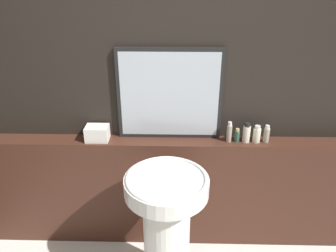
{
  "coord_description": "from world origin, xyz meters",
  "views": [
    {
      "loc": [
        0.07,
        -0.52,
        2.01
      ],
      "look_at": [
        0.02,
        1.46,
        1.06
      ],
      "focal_mm": 35.0,
      "sensor_mm": 36.0,
      "label": 1
    }
  ],
  "objects_px": {
    "pedestal_sink": "(167,224)",
    "hand_soap_bottle": "(266,134)",
    "conditioner_bottle": "(237,136)",
    "body_wash_bottle": "(257,134)",
    "mirror": "(170,95)",
    "lotion_bottle": "(246,133)",
    "shampoo_bottle": "(229,133)",
    "towel_stack": "(97,133)"
  },
  "relations": [
    {
      "from": "hand_soap_bottle",
      "to": "body_wash_bottle",
      "type": "bearing_deg",
      "value": 180.0
    },
    {
      "from": "hand_soap_bottle",
      "to": "lotion_bottle",
      "type": "bearing_deg",
      "value": 180.0
    },
    {
      "from": "lotion_bottle",
      "to": "body_wash_bottle",
      "type": "height_order",
      "value": "lotion_bottle"
    },
    {
      "from": "shampoo_bottle",
      "to": "lotion_bottle",
      "type": "distance_m",
      "value": 0.12
    },
    {
      "from": "mirror",
      "to": "lotion_bottle",
      "type": "relative_size",
      "value": 5.02
    },
    {
      "from": "conditioner_bottle",
      "to": "hand_soap_bottle",
      "type": "relative_size",
      "value": 0.78
    },
    {
      "from": "mirror",
      "to": "towel_stack",
      "type": "bearing_deg",
      "value": -173.13
    },
    {
      "from": "body_wash_bottle",
      "to": "lotion_bottle",
      "type": "bearing_deg",
      "value": 180.0
    },
    {
      "from": "body_wash_bottle",
      "to": "pedestal_sink",
      "type": "bearing_deg",
      "value": -144.19
    },
    {
      "from": "mirror",
      "to": "conditioner_bottle",
      "type": "distance_m",
      "value": 0.56
    },
    {
      "from": "conditioner_bottle",
      "to": "shampoo_bottle",
      "type": "bearing_deg",
      "value": 180.0
    },
    {
      "from": "mirror",
      "to": "hand_soap_bottle",
      "type": "height_order",
      "value": "mirror"
    },
    {
      "from": "conditioner_bottle",
      "to": "lotion_bottle",
      "type": "bearing_deg",
      "value": 0.0
    },
    {
      "from": "pedestal_sink",
      "to": "hand_soap_bottle",
      "type": "bearing_deg",
      "value": 33.05
    },
    {
      "from": "lotion_bottle",
      "to": "body_wash_bottle",
      "type": "xyz_separation_m",
      "value": [
        0.07,
        0.0,
        -0.01
      ]
    },
    {
      "from": "towel_stack",
      "to": "hand_soap_bottle",
      "type": "bearing_deg",
      "value": -0.0
    },
    {
      "from": "pedestal_sink",
      "to": "hand_soap_bottle",
      "type": "xyz_separation_m",
      "value": [
        0.69,
        0.45,
        0.43
      ]
    },
    {
      "from": "mirror",
      "to": "conditioner_bottle",
      "type": "height_order",
      "value": "mirror"
    },
    {
      "from": "mirror",
      "to": "lotion_bottle",
      "type": "bearing_deg",
      "value": -6.49
    },
    {
      "from": "mirror",
      "to": "shampoo_bottle",
      "type": "distance_m",
      "value": 0.5
    },
    {
      "from": "body_wash_bottle",
      "to": "mirror",
      "type": "bearing_deg",
      "value": 174.27
    },
    {
      "from": "towel_stack",
      "to": "hand_soap_bottle",
      "type": "relative_size",
      "value": 1.25
    },
    {
      "from": "towel_stack",
      "to": "shampoo_bottle",
      "type": "distance_m",
      "value": 0.94
    },
    {
      "from": "lotion_bottle",
      "to": "pedestal_sink",
      "type": "bearing_deg",
      "value": -140.73
    },
    {
      "from": "mirror",
      "to": "conditioner_bottle",
      "type": "bearing_deg",
      "value": -7.36
    },
    {
      "from": "shampoo_bottle",
      "to": "hand_soap_bottle",
      "type": "bearing_deg",
      "value": -0.0
    },
    {
      "from": "hand_soap_bottle",
      "to": "pedestal_sink",
      "type": "bearing_deg",
      "value": -146.95
    },
    {
      "from": "lotion_bottle",
      "to": "mirror",
      "type": "bearing_deg",
      "value": 173.51
    },
    {
      "from": "conditioner_bottle",
      "to": "lotion_bottle",
      "type": "relative_size",
      "value": 0.7
    },
    {
      "from": "shampoo_bottle",
      "to": "conditioner_bottle",
      "type": "distance_m",
      "value": 0.06
    },
    {
      "from": "lotion_bottle",
      "to": "hand_soap_bottle",
      "type": "bearing_deg",
      "value": -0.0
    },
    {
      "from": "towel_stack",
      "to": "mirror",
      "type": "bearing_deg",
      "value": 6.87
    },
    {
      "from": "mirror",
      "to": "hand_soap_bottle",
      "type": "bearing_deg",
      "value": -5.16
    },
    {
      "from": "towel_stack",
      "to": "body_wash_bottle",
      "type": "distance_m",
      "value": 1.13
    },
    {
      "from": "mirror",
      "to": "hand_soap_bottle",
      "type": "relative_size",
      "value": 5.63
    },
    {
      "from": "shampoo_bottle",
      "to": "towel_stack",
      "type": "bearing_deg",
      "value": -180.0
    },
    {
      "from": "mirror",
      "to": "towel_stack",
      "type": "height_order",
      "value": "mirror"
    },
    {
      "from": "mirror",
      "to": "lotion_bottle",
      "type": "height_order",
      "value": "mirror"
    },
    {
      "from": "pedestal_sink",
      "to": "shampoo_bottle",
      "type": "bearing_deg",
      "value": 46.35
    },
    {
      "from": "shampoo_bottle",
      "to": "conditioner_bottle",
      "type": "bearing_deg",
      "value": -0.0
    },
    {
      "from": "conditioner_bottle",
      "to": "body_wash_bottle",
      "type": "distance_m",
      "value": 0.14
    },
    {
      "from": "body_wash_bottle",
      "to": "towel_stack",
      "type": "bearing_deg",
      "value": 180.0
    }
  ]
}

